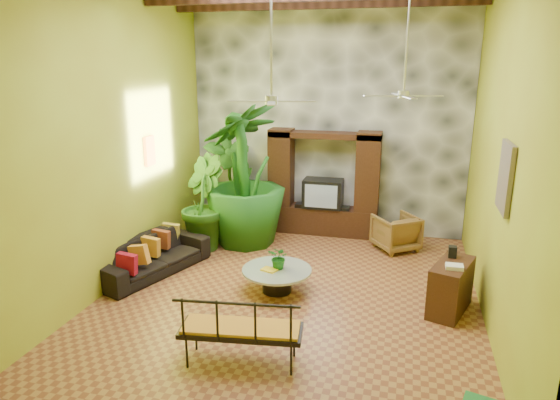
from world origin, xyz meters
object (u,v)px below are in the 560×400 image
(entertainment_center, at_px, (323,191))
(ceiling_fan_front, at_px, (271,85))
(tall_plant_b, at_px, (202,203))
(tall_plant_c, at_px, (245,175))
(side_console, at_px, (451,287))
(iron_bench, at_px, (239,327))
(sofa, at_px, (151,256))
(coffee_table, at_px, (277,277))
(wicker_armchair, at_px, (396,232))
(tall_plant_a, at_px, (231,181))
(ceiling_fan_back, at_px, (404,82))

(entertainment_center, distance_m, ceiling_fan_front, 4.30)
(tall_plant_b, bearing_deg, tall_plant_c, 32.07)
(ceiling_fan_front, height_order, tall_plant_c, ceiling_fan_front)
(side_console, bearing_deg, iron_bench, -121.65)
(entertainment_center, xyz_separation_m, ceiling_fan_front, (-0.20, -3.54, 2.44))
(sofa, height_order, coffee_table, sofa)
(wicker_armchair, relative_size, tall_plant_a, 0.35)
(coffee_table, bearing_deg, side_console, 0.01)
(tall_plant_c, bearing_deg, side_console, -27.41)
(entertainment_center, xyz_separation_m, ceiling_fan_back, (1.60, -1.94, 2.44))
(wicker_armchair, relative_size, side_console, 0.80)
(entertainment_center, distance_m, tall_plant_b, 2.69)
(ceiling_fan_front, distance_m, sofa, 3.98)
(wicker_armchair, height_order, tall_plant_a, tall_plant_a)
(tall_plant_a, relative_size, tall_plant_c, 0.77)
(ceiling_fan_front, bearing_deg, iron_bench, -88.94)
(tall_plant_a, bearing_deg, sofa, -102.72)
(coffee_table, height_order, iron_bench, iron_bench)
(coffee_table, height_order, side_console, side_console)
(ceiling_fan_front, xyz_separation_m, tall_plant_c, (-1.27, 2.52, -1.93))
(tall_plant_b, bearing_deg, ceiling_fan_back, -6.49)
(iron_bench, bearing_deg, wicker_armchair, 61.31)
(ceiling_fan_back, relative_size, sofa, 0.84)
(tall_plant_c, bearing_deg, tall_plant_a, 127.71)
(entertainment_center, relative_size, ceiling_fan_front, 1.29)
(tall_plant_c, distance_m, coffee_table, 2.69)
(sofa, xyz_separation_m, tall_plant_c, (1.18, 1.88, 1.15))
(entertainment_center, bearing_deg, ceiling_fan_back, -50.43)
(wicker_armchair, xyz_separation_m, tall_plant_c, (-3.08, -0.40, 1.12))
(entertainment_center, bearing_deg, tall_plant_b, -146.11)
(entertainment_center, height_order, coffee_table, entertainment_center)
(entertainment_center, xyz_separation_m, sofa, (-2.65, -2.90, -0.64))
(ceiling_fan_back, bearing_deg, tall_plant_a, 155.34)
(entertainment_center, height_order, side_console, entertainment_center)
(ceiling_fan_back, xyz_separation_m, side_console, (0.91, -1.14, -3.01))
(side_console, bearing_deg, coffee_table, -160.47)
(wicker_armchair, xyz_separation_m, coffee_table, (-1.86, -2.46, -0.10))
(ceiling_fan_back, distance_m, tall_plant_a, 4.62)
(tall_plant_c, bearing_deg, entertainment_center, 34.81)
(tall_plant_a, height_order, iron_bench, tall_plant_a)
(wicker_armchair, relative_size, iron_bench, 0.50)
(ceiling_fan_back, distance_m, wicker_armchair, 3.31)
(tall_plant_a, xyz_separation_m, iron_bench, (1.89, -4.97, -0.60))
(sofa, bearing_deg, ceiling_fan_front, -84.98)
(tall_plant_c, xyz_separation_m, iron_bench, (1.30, -4.21, -0.94))
(ceiling_fan_front, xyz_separation_m, tall_plant_b, (-2.03, 2.04, -2.44))
(sofa, distance_m, tall_plant_a, 2.82)
(tall_plant_a, relative_size, coffee_table, 1.95)
(ceiling_fan_front, xyz_separation_m, sofa, (-2.45, 0.64, -3.08))
(ceiling_fan_back, bearing_deg, entertainment_center, 129.57)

